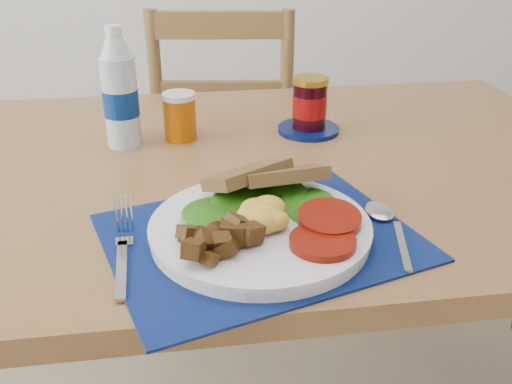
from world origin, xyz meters
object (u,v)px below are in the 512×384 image
Objects in this scene: breakfast_plate at (256,225)px; jam_on_saucer at (309,108)px; chair_far at (224,125)px; juice_glass at (180,118)px; water_bottle at (120,95)px.

jam_on_saucer reaches higher than breakfast_plate.
chair_far reaches higher than jam_on_saucer.
breakfast_plate is 0.45m from jam_on_saucer.
breakfast_plate is 3.44× the size of juice_glass.
chair_far is at bearing 103.27° from jam_on_saucer.
water_bottle is 0.38m from jam_on_saucer.
juice_glass is (-0.09, 0.41, 0.02)m from breakfast_plate.
chair_far is 0.61m from jam_on_saucer.
water_bottle is at bearing -171.62° from juice_glass.
jam_on_saucer is (0.38, 0.02, -0.05)m from water_bottle.
chair_far is 3.66× the size of breakfast_plate.
chair_far is 12.59× the size of juice_glass.
juice_glass is 0.27m from jam_on_saucer.
chair_far reaches higher than water_bottle.
breakfast_plate is at bearing -62.63° from water_bottle.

